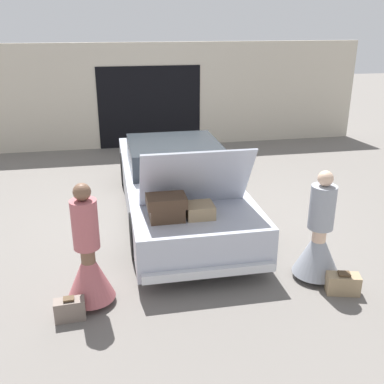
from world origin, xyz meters
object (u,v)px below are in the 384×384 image
at_px(person_left, 89,262).
at_px(person_right, 318,241).
at_px(car, 177,182).
at_px(suitcase_beside_left_person, 70,309).
at_px(suitcase_beside_right_person, 343,284).

distance_m(person_left, person_right, 3.04).
bearing_deg(car, suitcase_beside_left_person, -120.84).
bearing_deg(suitcase_beside_left_person, car, 59.16).
bearing_deg(person_left, car, 157.18).
bearing_deg(person_right, person_left, 97.92).
height_order(car, person_right, car).
xyz_separation_m(suitcase_beside_left_person, suitcase_beside_right_person, (3.47, -0.10, -0.00)).
distance_m(car, suitcase_beside_right_person, 3.53).
relative_size(person_right, suitcase_beside_left_person, 4.21).
bearing_deg(suitcase_beside_right_person, person_left, 172.79).
distance_m(person_left, suitcase_beside_left_person, 0.59).
relative_size(car, suitcase_beside_right_person, 11.63).
xyz_separation_m(car, person_left, (-1.52, -2.65, -0.00)).
distance_m(car, person_right, 3.03).
relative_size(car, person_right, 3.44).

